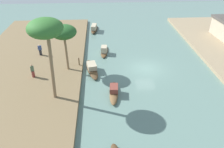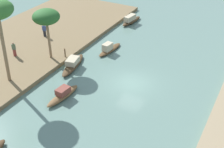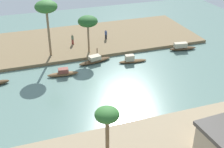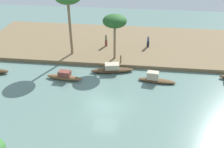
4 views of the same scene
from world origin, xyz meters
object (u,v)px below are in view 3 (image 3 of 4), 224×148
at_px(palm_tree_left_near, 88,22).
at_px(sampan_near_left_bank, 182,47).
at_px(sampan_foreground, 95,60).
at_px(mooring_post, 97,51).
at_px(person_on_near_bank, 73,40).
at_px(palm_tree_left_far, 46,8).
at_px(person_by_mooring, 106,35).
at_px(sampan_open_hull, 132,60).
at_px(palm_tree_right_short, 107,117).
at_px(sampan_with_red_awning, 63,73).

bearing_deg(palm_tree_left_near, sampan_near_left_bank, 167.77).
distance_m(sampan_foreground, mooring_post, 1.93).
relative_size(person_on_near_bank, palm_tree_left_far, 0.20).
xyz_separation_m(sampan_near_left_bank, palm_tree_left_far, (20.08, -3.70, 7.23)).
relative_size(person_by_mooring, mooring_post, 1.57).
bearing_deg(person_by_mooring, sampan_foreground, 148.79).
relative_size(mooring_post, palm_tree_left_far, 0.12).
bearing_deg(sampan_foreground, person_on_near_bank, -87.32).
xyz_separation_m(sampan_open_hull, mooring_post, (4.21, -3.36, 0.56)).
relative_size(person_by_mooring, palm_tree_left_near, 0.28).
xyz_separation_m(palm_tree_left_far, palm_tree_right_short, (-1.35, 22.70, -2.99)).
distance_m(sampan_open_hull, mooring_post, 5.41).
xyz_separation_m(mooring_post, palm_tree_left_near, (0.92, -1.31, 4.30)).
relative_size(sampan_near_left_bank, person_on_near_bank, 2.68).
bearing_deg(mooring_post, palm_tree_left_far, -15.94).
xyz_separation_m(sampan_with_red_awning, sampan_near_left_bank, (-19.45, -2.29, 0.09)).
height_order(sampan_near_left_bank, sampan_foreground, sampan_near_left_bank).
relative_size(sampan_with_red_awning, mooring_post, 4.10).
relative_size(sampan_with_red_awning, person_on_near_bank, 2.52).
relative_size(sampan_open_hull, sampan_with_red_awning, 1.01).
bearing_deg(person_by_mooring, sampan_open_hull, -175.49).
xyz_separation_m(sampan_near_left_bank, sampan_foreground, (14.31, -0.17, -0.08)).
height_order(sampan_open_hull, palm_tree_right_short, palm_tree_right_short).
bearing_deg(palm_tree_left_far, palm_tree_right_short, 93.41).
bearing_deg(sampan_with_red_awning, palm_tree_right_short, 97.56).
height_order(sampan_with_red_awning, palm_tree_right_short, palm_tree_right_short).
distance_m(sampan_with_red_awning, sampan_foreground, 5.70).
xyz_separation_m(mooring_post, palm_tree_left_far, (6.61, -1.89, 6.74)).
xyz_separation_m(sampan_open_hull, person_by_mooring, (1.01, -8.94, 0.77)).
relative_size(palm_tree_left_near, palm_tree_right_short, 1.13).
relative_size(person_by_mooring, palm_tree_right_short, 0.32).
distance_m(person_on_near_bank, palm_tree_left_far, 8.36).
bearing_deg(sampan_near_left_bank, palm_tree_left_far, -3.28).
xyz_separation_m(sampan_foreground, palm_tree_left_far, (5.77, -3.52, 7.31)).
bearing_deg(palm_tree_left_near, palm_tree_right_short, 78.90).
bearing_deg(person_on_near_bank, palm_tree_left_far, 113.13).
height_order(sampan_near_left_bank, person_by_mooring, person_by_mooring).
height_order(mooring_post, palm_tree_left_near, palm_tree_left_near).
distance_m(person_by_mooring, mooring_post, 6.44).
relative_size(person_on_near_bank, person_by_mooring, 1.04).
xyz_separation_m(person_by_mooring, mooring_post, (3.21, 5.58, -0.21)).
xyz_separation_m(person_on_near_bank, palm_tree_left_near, (-1.66, 3.86, 4.11)).
bearing_deg(sampan_near_left_bank, palm_tree_left_near, -5.09).
relative_size(sampan_open_hull, person_on_near_bank, 2.54).
bearing_deg(mooring_post, sampan_foreground, 62.70).
bearing_deg(person_by_mooring, palm_tree_left_far, 108.71).
bearing_deg(palm_tree_left_far, sampan_with_red_awning, 96.03).
xyz_separation_m(palm_tree_left_near, palm_tree_right_short, (4.34, 22.12, -0.56)).
bearing_deg(sampan_near_left_bank, sampan_open_hull, 16.65).
bearing_deg(palm_tree_left_far, sampan_open_hull, 154.15).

